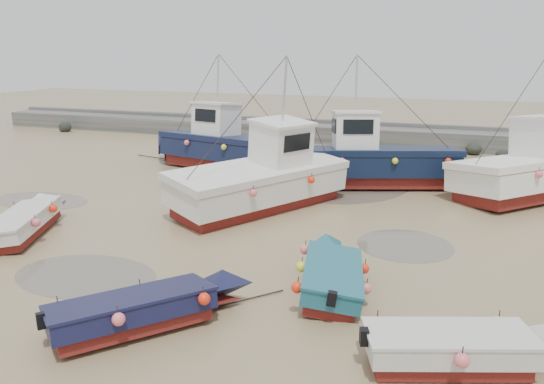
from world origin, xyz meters
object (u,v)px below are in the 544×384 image
at_px(cabin_boat_0, 221,145).
at_px(cabin_boat_1, 270,176).
at_px(cabin_boat_2, 363,160).
at_px(dinghy_3, 467,345).
at_px(dinghy_2, 330,270).
at_px(person, 248,205).
at_px(dinghy_0, 27,218).
at_px(cabin_boat_3, 540,168).
at_px(dinghy_1, 147,305).

bearing_deg(cabin_boat_0, cabin_boat_1, -127.27).
bearing_deg(cabin_boat_2, dinghy_3, 178.90).
height_order(dinghy_2, person, dinghy_2).
bearing_deg(dinghy_3, dinghy_0, -123.05).
xyz_separation_m(dinghy_2, person, (-5.23, 6.87, -0.56)).
bearing_deg(cabin_boat_3, dinghy_1, -79.00).
bearing_deg(cabin_boat_1, dinghy_0, -110.14).
xyz_separation_m(dinghy_1, cabin_boat_2, (2.40, 15.33, 0.77)).
height_order(dinghy_1, cabin_boat_1, cabin_boat_1).
xyz_separation_m(dinghy_1, dinghy_3, (7.21, 0.70, 0.01)).
distance_m(dinghy_2, cabin_boat_0, 16.19).
bearing_deg(cabin_boat_2, dinghy_1, 151.79).
height_order(cabin_boat_1, person, cabin_boat_1).
bearing_deg(dinghy_2, cabin_boat_0, 113.54).
relative_size(cabin_boat_2, person, 6.54).
relative_size(dinghy_2, person, 3.37).
xyz_separation_m(dinghy_2, cabin_boat_0, (-9.40, 13.16, 0.74)).
bearing_deg(dinghy_1, cabin_boat_2, 122.09).
relative_size(dinghy_3, cabin_boat_3, 0.65).
relative_size(dinghy_3, cabin_boat_0, 0.49).
bearing_deg(cabin_boat_2, dinghy_0, 117.45).
height_order(dinghy_2, dinghy_3, same).
bearing_deg(person, cabin_boat_3, -155.98).
bearing_deg(dinghy_2, dinghy_1, -147.99).
xyz_separation_m(dinghy_1, cabin_boat_1, (-0.69, 10.57, 0.76)).
distance_m(dinghy_3, person, 13.10).
height_order(cabin_boat_3, person, cabin_boat_3).
bearing_deg(dinghy_1, cabin_boat_3, 98.29).
height_order(cabin_boat_1, cabin_boat_2, same).
bearing_deg(cabin_boat_1, dinghy_3, -22.09).
bearing_deg(dinghy_3, cabin_boat_0, -160.07).
height_order(dinghy_1, cabin_boat_3, cabin_boat_3).
distance_m(cabin_boat_1, person, 1.61).
distance_m(dinghy_0, cabin_boat_2, 15.00).
bearing_deg(dinghy_3, cabin_boat_3, 149.60).
xyz_separation_m(cabin_boat_1, cabin_boat_3, (10.92, 5.38, 0.02)).
distance_m(dinghy_0, cabin_boat_1, 9.49).
height_order(dinghy_3, person, dinghy_3).
xyz_separation_m(cabin_boat_0, cabin_boat_1, (5.09, -6.09, 0.01)).
height_order(dinghy_0, dinghy_2, same).
xyz_separation_m(dinghy_0, cabin_boat_3, (18.10, 11.53, 0.79)).
bearing_deg(dinghy_0, cabin_boat_0, 58.12).
distance_m(dinghy_2, dinghy_3, 4.55).
xyz_separation_m(dinghy_3, cabin_boat_2, (-4.82, 14.63, 0.76)).
bearing_deg(person, dinghy_1, 97.58).
relative_size(dinghy_0, dinghy_1, 1.23).
relative_size(dinghy_0, cabin_boat_3, 0.75).
bearing_deg(dinghy_0, dinghy_3, -36.05).
distance_m(dinghy_1, person, 10.51).
relative_size(dinghy_2, cabin_boat_1, 0.54).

